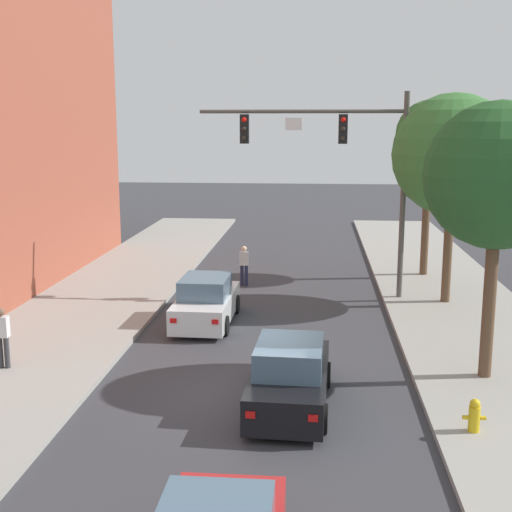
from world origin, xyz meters
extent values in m
plane|color=#38383D|center=(0.00, 0.00, 0.00)|extent=(120.00, 120.00, 0.00)
cylinder|color=#514C47|center=(4.60, 9.48, 3.90)|extent=(0.20, 0.20, 7.50)
cylinder|color=#514C47|center=(0.88, 9.48, 6.95)|extent=(7.44, 0.14, 0.14)
cube|color=black|center=(2.37, 9.48, 6.33)|extent=(0.32, 0.28, 1.05)
sphere|color=red|center=(2.37, 9.33, 6.66)|extent=(0.18, 0.18, 0.18)
sphere|color=#2D2823|center=(2.37, 9.33, 6.33)|extent=(0.18, 0.18, 0.18)
sphere|color=#2D2823|center=(2.37, 9.33, 6.00)|extent=(0.18, 0.18, 0.18)
cube|color=black|center=(-1.20, 9.48, 6.33)|extent=(0.32, 0.28, 1.05)
sphere|color=red|center=(-1.20, 9.33, 6.66)|extent=(0.18, 0.18, 0.18)
sphere|color=#2D2823|center=(-1.20, 9.33, 6.33)|extent=(0.18, 0.18, 0.18)
sphere|color=#2D2823|center=(-1.20, 9.33, 6.00)|extent=(0.18, 0.18, 0.18)
cube|color=white|center=(0.58, 9.46, 6.50)|extent=(0.60, 0.03, 0.44)
cube|color=silver|center=(-2.12, 5.96, 0.56)|extent=(1.77, 4.23, 0.80)
cube|color=slate|center=(-2.12, 5.81, 1.28)|extent=(1.53, 2.02, 0.64)
cylinder|color=black|center=(-2.91, 7.28, 0.32)|extent=(0.23, 0.64, 0.64)
cylinder|color=black|center=(-1.29, 7.25, 0.32)|extent=(0.23, 0.64, 0.64)
cylinder|color=black|center=(-2.95, 4.67, 0.32)|extent=(0.23, 0.64, 0.64)
cylinder|color=black|center=(-1.33, 4.65, 0.32)|extent=(0.23, 0.64, 0.64)
cube|color=red|center=(-2.79, 3.85, 0.68)|extent=(0.20, 0.04, 0.14)
cube|color=red|center=(-1.52, 3.83, 0.68)|extent=(0.20, 0.04, 0.14)
cube|color=black|center=(0.90, -0.57, 0.56)|extent=(1.88, 4.27, 0.80)
cube|color=slate|center=(0.89, -0.72, 1.28)|extent=(1.58, 2.06, 0.64)
cylinder|color=black|center=(0.15, 0.77, 0.32)|extent=(0.25, 0.65, 0.64)
cylinder|color=black|center=(1.76, 0.70, 0.32)|extent=(0.25, 0.65, 0.64)
cylinder|color=black|center=(0.04, -1.83, 0.32)|extent=(0.25, 0.65, 0.64)
cylinder|color=black|center=(1.65, -1.90, 0.32)|extent=(0.25, 0.65, 0.64)
cube|color=red|center=(0.17, -2.66, 0.68)|extent=(0.20, 0.05, 0.14)
cube|color=red|center=(1.45, -2.71, 0.68)|extent=(0.20, 0.05, 0.14)
cylinder|color=#333338|center=(-6.82, 0.91, 0.57)|extent=(0.14, 0.14, 0.85)
cylinder|color=#333338|center=(-6.64, 0.91, 0.57)|extent=(0.14, 0.14, 0.85)
cube|color=silver|center=(-6.73, 0.91, 1.28)|extent=(0.36, 0.22, 0.56)
sphere|color=brown|center=(-6.73, 0.91, 1.68)|extent=(0.22, 0.22, 0.22)
cylinder|color=#232847|center=(-1.52, 11.38, 0.42)|extent=(0.14, 0.14, 0.85)
cylinder|color=#232847|center=(-1.34, 11.38, 0.42)|extent=(0.14, 0.14, 0.85)
cube|color=silver|center=(-1.43, 11.38, 1.13)|extent=(0.36, 0.22, 0.56)
sphere|color=beige|center=(-1.43, 11.38, 1.53)|extent=(0.22, 0.22, 0.22)
cylinder|color=gold|center=(4.82, -1.88, 0.43)|extent=(0.24, 0.24, 0.55)
sphere|color=gold|center=(4.82, -1.88, 0.76)|extent=(0.22, 0.22, 0.22)
cylinder|color=gold|center=(4.64, -1.88, 0.45)|extent=(0.12, 0.09, 0.09)
cylinder|color=gold|center=(5.00, -1.88, 0.45)|extent=(0.12, 0.09, 0.09)
cylinder|color=brown|center=(5.82, 1.43, 2.04)|extent=(0.32, 0.32, 3.78)
sphere|color=#235123|center=(5.82, 1.43, 5.28)|extent=(3.61, 3.61, 3.61)
cylinder|color=brown|center=(6.19, 8.94, 2.00)|extent=(0.32, 0.32, 3.71)
sphere|color=#387033|center=(6.19, 8.94, 5.46)|extent=(4.27, 4.27, 4.27)
cylinder|color=brown|center=(6.10, 13.52, 2.59)|extent=(0.32, 0.32, 4.88)
sphere|color=#2D6028|center=(6.10, 13.52, 6.08)|extent=(2.82, 2.82, 2.82)
camera|label=1|loc=(1.43, -15.53, 6.50)|focal=47.62mm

